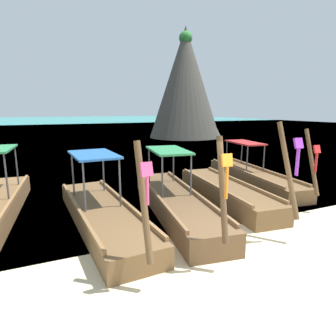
# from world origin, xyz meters

# --- Properties ---
(ground) EXTENTS (120.00, 120.00, 0.00)m
(ground) POSITION_xyz_m (0.00, 0.00, 0.00)
(ground) COLOR beige
(sea_water) EXTENTS (120.00, 120.00, 0.00)m
(sea_water) POSITION_xyz_m (0.00, 61.77, 0.00)
(sea_water) COLOR teal
(sea_water) RESTS_ON ground
(longtail_boat_pink_ribbon) EXTENTS (1.64, 6.19, 2.58)m
(longtail_boat_pink_ribbon) POSITION_xyz_m (-2.17, 3.27, 0.32)
(longtail_boat_pink_ribbon) COLOR brown
(longtail_boat_pink_ribbon) RESTS_ON ground
(longtail_boat_orange_ribbon) EXTENTS (2.12, 6.40, 2.61)m
(longtail_boat_orange_ribbon) POSITION_xyz_m (0.02, 3.29, 0.35)
(longtail_boat_orange_ribbon) COLOR brown
(longtail_boat_orange_ribbon) RESTS_ON ground
(longtail_boat_violet_ribbon) EXTENTS (1.74, 6.07, 2.81)m
(longtail_boat_violet_ribbon) POSITION_xyz_m (2.12, 3.65, 0.31)
(longtail_boat_violet_ribbon) COLOR brown
(longtail_boat_violet_ribbon) RESTS_ON ground
(longtail_boat_red_ribbon) EXTENTS (1.97, 6.62, 2.51)m
(longtail_boat_red_ribbon) POSITION_xyz_m (4.50, 5.10, 0.33)
(longtail_boat_red_ribbon) COLOR brown
(longtail_boat_red_ribbon) RESTS_ON ground
(karst_rock) EXTENTS (8.79, 7.74, 11.66)m
(karst_rock) POSITION_xyz_m (11.53, 24.53, 5.52)
(karst_rock) COLOR #47443D
(karst_rock) RESTS_ON ground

